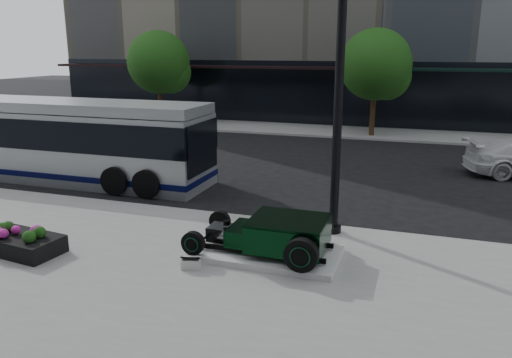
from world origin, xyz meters
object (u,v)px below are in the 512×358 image
(hot_rod, at_px, (279,234))
(lamppost, at_px, (338,101))
(flower_planter, at_px, (20,242))
(transit_bus, at_px, (55,139))

(hot_rod, xyz_separation_m, lamppost, (0.89, 2.02, 2.83))
(hot_rod, distance_m, lamppost, 3.59)
(lamppost, bearing_deg, flower_planter, -151.85)
(flower_planter, bearing_deg, lamppost, 28.15)
(lamppost, relative_size, flower_planter, 3.43)
(transit_bus, bearing_deg, hot_rod, -25.42)
(flower_planter, height_order, transit_bus, transit_bus)
(hot_rod, height_order, lamppost, lamppost)
(hot_rod, distance_m, flower_planter, 6.11)
(hot_rod, distance_m, transit_bus, 11.17)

